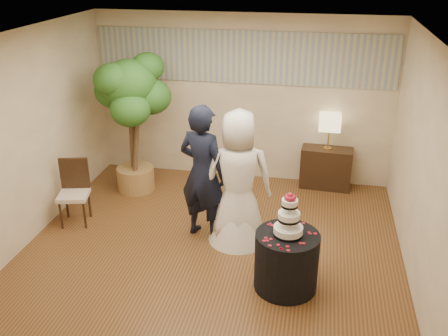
% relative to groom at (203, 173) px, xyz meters
% --- Properties ---
extents(floor, '(5.00, 5.00, 0.00)m').
position_rel_groom_xyz_m(floor, '(0.19, -0.40, -0.95)').
color(floor, brown).
rests_on(floor, ground).
extents(ceiling, '(5.00, 5.00, 0.00)m').
position_rel_groom_xyz_m(ceiling, '(0.19, -0.40, 1.85)').
color(ceiling, white).
rests_on(ceiling, wall_back).
extents(wall_back, '(5.00, 0.06, 2.80)m').
position_rel_groom_xyz_m(wall_back, '(0.19, 2.10, 0.45)').
color(wall_back, beige).
rests_on(wall_back, ground).
extents(wall_front, '(5.00, 0.06, 2.80)m').
position_rel_groom_xyz_m(wall_front, '(0.19, -2.90, 0.45)').
color(wall_front, beige).
rests_on(wall_front, ground).
extents(wall_left, '(0.06, 5.00, 2.80)m').
position_rel_groom_xyz_m(wall_left, '(-2.31, -0.40, 0.45)').
color(wall_left, beige).
rests_on(wall_left, ground).
extents(wall_right, '(0.06, 5.00, 2.80)m').
position_rel_groom_xyz_m(wall_right, '(2.69, -0.40, 0.45)').
color(wall_right, beige).
rests_on(wall_right, ground).
extents(mural_border, '(4.90, 0.02, 0.85)m').
position_rel_groom_xyz_m(mural_border, '(0.19, 2.08, 1.15)').
color(mural_border, '#9DA295').
rests_on(mural_border, wall_back).
extents(groom, '(0.81, 0.66, 1.91)m').
position_rel_groom_xyz_m(groom, '(0.00, 0.00, 0.00)').
color(groom, black).
rests_on(groom, floor).
extents(bride, '(1.04, 0.96, 1.86)m').
position_rel_groom_xyz_m(bride, '(0.49, -0.03, -0.02)').
color(bride, white).
rests_on(bride, floor).
extents(cake_table, '(0.88, 0.88, 0.72)m').
position_rel_groom_xyz_m(cake_table, '(1.22, -0.97, -0.59)').
color(cake_table, black).
rests_on(cake_table, floor).
extents(wedding_cake, '(0.34, 0.34, 0.54)m').
position_rel_groom_xyz_m(wedding_cake, '(1.22, -0.97, 0.03)').
color(wedding_cake, white).
rests_on(wedding_cake, cake_table).
extents(console, '(0.85, 0.42, 0.69)m').
position_rel_groom_xyz_m(console, '(1.65, 1.90, -0.61)').
color(console, black).
rests_on(console, floor).
extents(table_lamp, '(0.34, 0.34, 0.58)m').
position_rel_groom_xyz_m(table_lamp, '(1.65, 1.90, 0.03)').
color(table_lamp, '#F6E4A2').
rests_on(table_lamp, console).
extents(ficus_tree, '(1.12, 1.12, 2.30)m').
position_rel_groom_xyz_m(ficus_tree, '(-1.45, 1.19, 0.20)').
color(ficus_tree, '#2B621F').
rests_on(ficus_tree, floor).
extents(side_chair, '(0.53, 0.54, 0.95)m').
position_rel_groom_xyz_m(side_chair, '(-1.92, -0.03, -0.48)').
color(side_chair, black).
rests_on(side_chair, floor).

